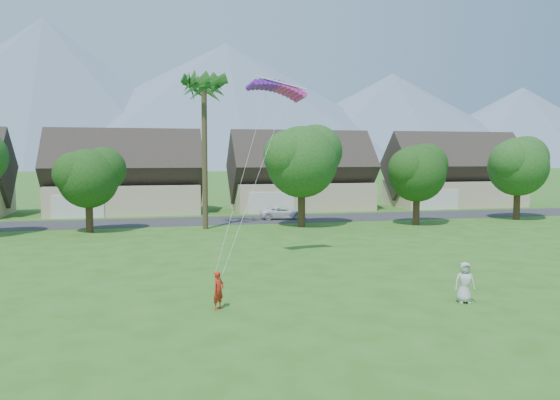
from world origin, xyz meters
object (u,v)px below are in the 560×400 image
object	(u,v)px
parafoil_kite	(277,87)
watcher	(465,282)
parked_car	(283,213)
kite_flyer	(218,290)

from	to	relation	value
parafoil_kite	watcher	bearing A→B (deg)	-76.39
watcher	parafoil_kite	size ratio (longest dim) A/B	0.48
parked_car	kite_flyer	bearing A→B (deg)	165.53
parked_car	parafoil_kite	world-z (taller)	parafoil_kite
watcher	parafoil_kite	world-z (taller)	parafoil_kite
kite_flyer	parafoil_kite	bearing A→B (deg)	19.88
kite_flyer	watcher	xyz separation A→B (m)	(9.87, -1.30, 0.09)
kite_flyer	parked_car	size ratio (longest dim) A/B	0.35
watcher	parafoil_kite	bearing A→B (deg)	133.32
kite_flyer	parked_car	xyz separation A→B (m)	(9.45, 29.16, -0.15)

